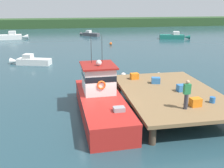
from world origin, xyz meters
TOP-DOWN VIEW (x-y plane):
  - ground_plane at (0.00, 0.00)m, footprint 200.00×200.00m
  - dock at (4.80, 0.00)m, footprint 6.00×9.00m
  - main_fishing_boat at (0.18, 0.17)m, footprint 2.80×9.85m
  - crate_stack_mid_dock at (5.51, -0.10)m, footprint 0.63×0.49m
  - crate_single_far at (5.16, -2.61)m, footprint 0.64×0.49m
  - crate_single_by_cleat at (4.43, 1.82)m, footprint 0.69×0.58m
  - crate_stack_near_edge at (3.20, 3.15)m, footprint 0.63×0.48m
  - bait_bucket at (6.38, -2.30)m, footprint 0.32×0.32m
  - deckhand_by_the_boat at (4.45, -2.86)m, footprint 0.36×0.22m
  - moored_boat_mid_harbor at (-5.76, 14.74)m, footprint 4.79×2.37m
  - moored_boat_near_channel at (-12.23, 37.18)m, footprint 6.30×1.95m
  - moored_boat_far_left at (18.97, 32.15)m, footprint 5.84×2.65m
  - moored_boat_far_right at (3.35, 39.94)m, footprint 4.12×3.69m
  - mooring_buoy_channel_marker at (6.80, 7.49)m, footprint 0.39×0.39m
  - mooring_buoy_inshore at (5.59, 27.06)m, footprint 0.47×0.47m
  - mooring_buoy_spare_mooring at (3.39, 7.71)m, footprint 0.48×0.48m
  - far_shoreline at (0.00, 62.00)m, footprint 120.00×8.00m

SIDE VIEW (x-z plane):
  - ground_plane at x=0.00m, z-range 0.00..0.00m
  - mooring_buoy_channel_marker at x=6.80m, z-range 0.00..0.39m
  - mooring_buoy_inshore at x=5.59m, z-range 0.00..0.47m
  - mooring_buoy_spare_mooring at x=3.39m, z-range 0.00..0.48m
  - moored_boat_far_right at x=3.35m, z-range -0.18..0.99m
  - moored_boat_mid_harbor at x=-5.76m, z-range -0.19..1.02m
  - moored_boat_far_left at x=18.97m, z-range -0.23..1.23m
  - moored_boat_near_channel at x=-12.23m, z-range -0.25..1.34m
  - main_fishing_boat at x=0.18m, z-range -1.39..3.41m
  - dock at x=4.80m, z-range 0.47..1.67m
  - far_shoreline at x=0.00m, z-range 0.00..2.40m
  - bait_bucket at x=6.38m, z-range 1.20..1.54m
  - crate_single_by_cleat at x=4.43m, z-range 1.20..1.63m
  - crate_stack_near_edge at x=3.20m, z-range 1.20..1.65m
  - crate_stack_mid_dock at x=5.51m, z-range 1.20..1.65m
  - crate_single_far at x=5.16m, z-range 1.20..1.67m
  - deckhand_by_the_boat at x=4.45m, z-range 1.24..2.87m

